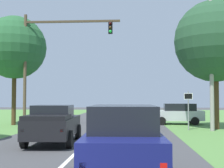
# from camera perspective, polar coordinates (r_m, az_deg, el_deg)

# --- Properties ---
(ground_plane) EXTENTS (120.00, 120.00, 0.00)m
(ground_plane) POSITION_cam_1_polar(r_m,az_deg,el_deg) (15.70, -4.83, -10.70)
(ground_plane) COLOR #424244
(red_suv_near) EXTENTS (2.26, 4.46, 2.02)m
(red_suv_near) POSITION_cam_1_polar(r_m,az_deg,el_deg) (8.60, 2.05, -10.40)
(red_suv_near) COLOR navy
(red_suv_near) RESTS_ON ground_plane
(pickup_truck_lead) EXTENTS (2.44, 5.08, 1.88)m
(pickup_truck_lead) POSITION_cam_1_polar(r_m,az_deg,el_deg) (15.80, -10.56, -7.08)
(pickup_truck_lead) COLOR black
(pickup_truck_lead) RESTS_ON ground_plane
(traffic_light) EXTENTS (7.56, 0.40, 8.79)m
(traffic_light) POSITION_cam_1_polar(r_m,az_deg,el_deg) (25.16, -11.53, 5.52)
(traffic_light) COLOR brown
(traffic_light) RESTS_ON ground_plane
(keep_moving_sign) EXTENTS (0.60, 0.09, 2.70)m
(keep_moving_sign) POSITION_cam_1_polar(r_m,az_deg,el_deg) (22.53, 13.65, -3.77)
(keep_moving_sign) COLOR gray
(keep_moving_sign) RESTS_ON ground_plane
(oak_tree_right) EXTENTS (5.96, 5.96, 9.35)m
(oak_tree_right) POSITION_cam_1_polar(r_m,az_deg,el_deg) (24.22, 18.23, 7.40)
(oak_tree_right) COLOR #4C351E
(oak_tree_right) RESTS_ON ground_plane
(crossing_suv_far) EXTENTS (4.40, 2.26, 1.76)m
(crossing_suv_far) POSITION_cam_1_polar(r_m,az_deg,el_deg) (27.52, 11.80, -5.23)
(crossing_suv_far) COLOR silver
(crossing_suv_far) RESTS_ON ground_plane
(utility_pole_right) EXTENTS (0.28, 0.28, 9.59)m
(utility_pole_right) POSITION_cam_1_polar(r_m,az_deg,el_deg) (22.60, 17.54, 4.08)
(utility_pole_right) COLOR #9E998E
(utility_pole_right) RESTS_ON ground_plane
(extra_tree_1) EXTENTS (5.25, 5.25, 9.09)m
(extra_tree_1) POSITION_cam_1_polar(r_m,az_deg,el_deg) (27.72, -17.21, 6.30)
(extra_tree_1) COLOR #4C351E
(extra_tree_1) RESTS_ON ground_plane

